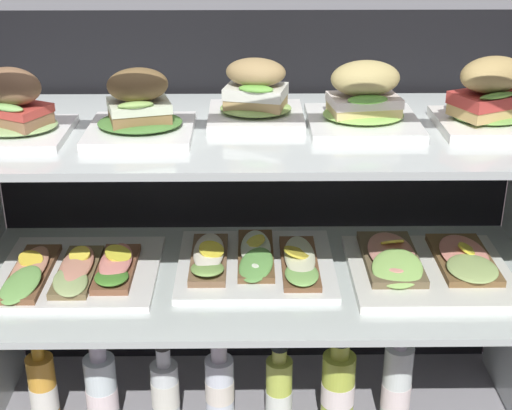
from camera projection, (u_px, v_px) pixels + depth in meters
name	position (u px, v px, depth m)	size (l,w,h in m)	color
case_frame	(255.00, 187.00, 1.55)	(1.20, 0.50, 0.99)	gray
riser_lower_tier	(256.00, 355.00, 1.56)	(1.13, 0.43, 0.35)	silver
shelf_lower_glass	(256.00, 279.00, 1.49)	(1.15, 0.45, 0.01)	silver
riser_upper_tier	(256.00, 208.00, 1.43)	(1.13, 0.43, 0.30)	silver
shelf_upper_glass	(256.00, 131.00, 1.36)	(1.15, 0.45, 0.01)	silver
plated_roll_sandwich_near_left_corner	(14.00, 111.00, 1.29)	(0.18, 0.18, 0.12)	white
plated_roll_sandwich_mid_left	(139.00, 112.00, 1.30)	(0.18, 0.18, 0.12)	white
plated_roll_sandwich_right_of_center	(253.00, 98.00, 1.38)	(0.17, 0.17, 0.12)	white
plated_roll_sandwich_far_left	(364.00, 104.00, 1.34)	(0.20, 0.20, 0.12)	white
plated_roll_sandwich_center	(490.00, 100.00, 1.33)	(0.18, 0.18, 0.13)	white
open_sandwich_tray_far_left	(76.00, 271.00, 1.47)	(0.31, 0.30, 0.06)	white
open_sandwich_tray_mid_left	(254.00, 261.00, 1.50)	(0.31, 0.29, 0.06)	white
open_sandwich_tray_far_right	(427.00, 265.00, 1.49)	(0.31, 0.29, 0.06)	white
juice_bottle_front_middle	(43.00, 389.00, 1.61)	(0.06, 0.06, 0.21)	gold
juice_bottle_back_center	(101.00, 389.00, 1.60)	(0.07, 0.07, 0.22)	white
juice_bottle_near_post	(165.00, 391.00, 1.60)	(0.06, 0.06, 0.21)	silver
juice_bottle_front_fourth	(220.00, 387.00, 1.60)	(0.06, 0.06, 0.22)	white
juice_bottle_tucked_behind	(279.00, 392.00, 1.60)	(0.06, 0.06, 0.20)	#B9CC4B
juice_bottle_front_second	(338.00, 388.00, 1.59)	(0.07, 0.07, 0.22)	#B5C842
juice_bottle_back_left	(397.00, 386.00, 1.59)	(0.06, 0.06, 0.25)	silver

